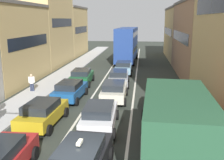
{
  "coord_description": "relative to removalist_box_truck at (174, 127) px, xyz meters",
  "views": [
    {
      "loc": [
        2.32,
        -8.16,
        6.26
      ],
      "look_at": [
        0.0,
        12.0,
        1.6
      ],
      "focal_mm": 42.39,
      "sensor_mm": 36.0,
      "label": 1
    }
  ],
  "objects": [
    {
      "name": "lane_stripe_right",
      "position": [
        -1.99,
        17.9,
        -1.97
      ],
      "size": [
        0.16,
        60.0,
        0.01
      ],
      "primitive_type": "cube",
      "color": "silver",
      "rests_on": "ground"
    },
    {
      "name": "hatchback_centre_lane_third",
      "position": [
        -3.51,
        9.68,
        -1.18
      ],
      "size": [
        2.1,
        4.32,
        1.49
      ],
      "rotation": [
        0.0,
        0.0,
        1.58
      ],
      "color": "beige",
      "rests_on": "ground"
    },
    {
      "name": "bus_mid_queue_primary",
      "position": [
        -3.65,
        28.92,
        0.86
      ],
      "size": [
        3.1,
        10.59,
        5.06
      ],
      "rotation": [
        0.0,
        0.0,
        1.53
      ],
      "color": "navy",
      "rests_on": "ground"
    },
    {
      "name": "sedan_left_lane_third",
      "position": [
        -7.0,
        9.49,
        -1.18
      ],
      "size": [
        2.17,
        4.35,
        1.49
      ],
      "rotation": [
        0.0,
        0.0,
        1.54
      ],
      "color": "#194C8C",
      "rests_on": "ground"
    },
    {
      "name": "sidewalk_left",
      "position": [
        -10.39,
        17.9,
        -1.9
      ],
      "size": [
        2.6,
        64.0,
        0.14
      ],
      "primitive_type": "cube",
      "color": "#B2B2B2",
      "rests_on": "ground"
    },
    {
      "name": "coupe_centre_lane_fourth",
      "position": [
        -3.59,
        14.7,
        -1.18
      ],
      "size": [
        2.22,
        4.38,
        1.49
      ],
      "rotation": [
        0.0,
        0.0,
        1.62
      ],
      "color": "gray",
      "rests_on": "ground"
    },
    {
      "name": "pedestrian_near_kerb",
      "position": [
        -10.9,
        11.18,
        -1.03
      ],
      "size": [
        0.53,
        0.34,
        1.66
      ],
      "rotation": [
        0.0,
        0.0,
        1.81
      ],
      "color": "#262D47",
      "rests_on": "ground"
    },
    {
      "name": "sedan_centre_lane_fifth",
      "position": [
        -3.52,
        20.17,
        -1.18
      ],
      "size": [
        2.11,
        4.32,
        1.49
      ],
      "rotation": [
        0.0,
        0.0,
        1.58
      ],
      "color": "#759EB7",
      "rests_on": "ground"
    },
    {
      "name": "taxi_centre_lane_front",
      "position": [
        -3.7,
        -0.86,
        -1.18
      ],
      "size": [
        2.25,
        4.39,
        1.66
      ],
      "rotation": [
        0.0,
        0.0,
        1.52
      ],
      "color": "black",
      "rests_on": "ground"
    },
    {
      "name": "building_row_right",
      "position": [
        6.2,
        17.39,
        3.28
      ],
      "size": [
        7.2,
        43.9,
        13.28
      ],
      "rotation": [
        0.0,
        0.0,
        -1.57
      ],
      "color": "tan",
      "rests_on": "ground"
    },
    {
      "name": "sedan_centre_lane_second",
      "position": [
        -3.76,
        4.08,
        -1.18
      ],
      "size": [
        2.17,
        4.36,
        1.49
      ],
      "rotation": [
        0.0,
        0.0,
        1.6
      ],
      "color": "silver",
      "rests_on": "ground"
    },
    {
      "name": "sedan_left_lane_fourth",
      "position": [
        -7.26,
        14.67,
        -1.18
      ],
      "size": [
        2.23,
        4.38,
        1.49
      ],
      "rotation": [
        0.0,
        0.0,
        1.62
      ],
      "color": "#19592D",
      "rests_on": "ground"
    },
    {
      "name": "wagon_left_lane_second",
      "position": [
        -7.24,
        4.21,
        -1.18
      ],
      "size": [
        2.19,
        4.36,
        1.49
      ],
      "rotation": [
        0.0,
        0.0,
        1.53
      ],
      "color": "#B29319",
      "rests_on": "ground"
    },
    {
      "name": "building_row_left",
      "position": [
        -15.69,
        18.61,
        3.2
      ],
      "size": [
        7.2,
        43.9,
        12.61
      ],
      "rotation": [
        0.0,
        0.0,
        1.57
      ],
      "color": "#B2ADA3",
      "rests_on": "ground"
    },
    {
      "name": "sedan_right_lane_behind_truck",
      "position": [
        -0.17,
        7.16,
        -1.18
      ],
      "size": [
        2.28,
        4.41,
        1.49
      ],
      "rotation": [
        0.0,
        0.0,
        1.51
      ],
      "color": "black",
      "rests_on": "ground"
    },
    {
      "name": "removalist_box_truck",
      "position": [
        0.0,
        0.0,
        0.0
      ],
      "size": [
        2.96,
        7.79,
        3.58
      ],
      "rotation": [
        0.0,
        0.0,
        1.53
      ],
      "color": "#A51E1E",
      "rests_on": "ground"
    },
    {
      "name": "lane_stripe_left",
      "position": [
        -5.39,
        17.9,
        -1.97
      ],
      "size": [
        0.16,
        60.0,
        0.01
      ],
      "primitive_type": "cube",
      "color": "silver",
      "rests_on": "ground"
    }
  ]
}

